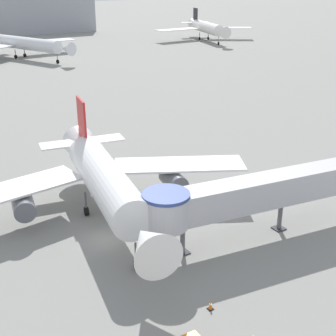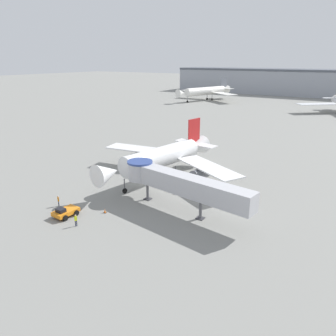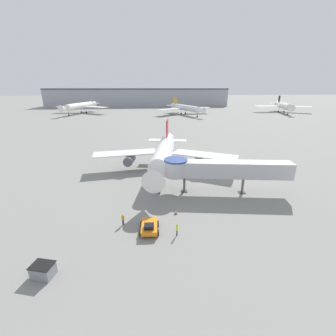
{
  "view_description": "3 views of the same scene",
  "coord_description": "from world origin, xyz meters",
  "px_view_note": "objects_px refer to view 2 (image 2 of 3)",
  "views": [
    {
      "loc": [
        -15.09,
        -35.47,
        23.05
      ],
      "look_at": [
        6.6,
        -0.67,
        6.06
      ],
      "focal_mm": 50.0,
      "sensor_mm": 36.0,
      "label": 1
    },
    {
      "loc": [
        34.21,
        -45.38,
        21.88
      ],
      "look_at": [
        6.92,
        -2.73,
        4.88
      ],
      "focal_mm": 35.0,
      "sensor_mm": 36.0,
      "label": 2
    },
    {
      "loc": [
        -1.35,
        -42.55,
        18.41
      ],
      "look_at": [
        2.46,
        -0.28,
        2.65
      ],
      "focal_mm": 24.0,
      "sensor_mm": 36.0,
      "label": 3
    }
  ],
  "objects_px": {
    "jet_bridge": "(176,182)",
    "traffic_cone_near_nose": "(105,211)",
    "background_jet_gray_tail": "(206,91)",
    "pushback_tug_orange": "(65,212)",
    "main_airplane": "(163,157)",
    "ground_crew_marshaller": "(58,200)",
    "ground_crew_wing_walker": "(76,220)",
    "traffic_cone_apron_front": "(68,212)"
  },
  "relations": [
    {
      "from": "jet_bridge",
      "to": "ground_crew_marshaller",
      "type": "xyz_separation_m",
      "value": [
        -16.05,
        -8.79,
        -3.53
      ]
    },
    {
      "from": "traffic_cone_apron_front",
      "to": "ground_crew_wing_walker",
      "type": "distance_m",
      "value": 4.17
    },
    {
      "from": "main_airplane",
      "to": "jet_bridge",
      "type": "height_order",
      "value": "main_airplane"
    },
    {
      "from": "ground_crew_wing_walker",
      "to": "background_jet_gray_tail",
      "type": "bearing_deg",
      "value": 41.5
    },
    {
      "from": "jet_bridge",
      "to": "ground_crew_wing_walker",
      "type": "height_order",
      "value": "jet_bridge"
    },
    {
      "from": "jet_bridge",
      "to": "traffic_cone_apron_front",
      "type": "height_order",
      "value": "jet_bridge"
    },
    {
      "from": "pushback_tug_orange",
      "to": "traffic_cone_near_nose",
      "type": "distance_m",
      "value": 5.65
    },
    {
      "from": "traffic_cone_near_nose",
      "to": "ground_crew_marshaller",
      "type": "height_order",
      "value": "ground_crew_marshaller"
    },
    {
      "from": "ground_crew_marshaller",
      "to": "pushback_tug_orange",
      "type": "bearing_deg",
      "value": 3.25
    },
    {
      "from": "background_jet_gray_tail",
      "to": "ground_crew_wing_walker",
      "type": "bearing_deg",
      "value": -52.72
    },
    {
      "from": "pushback_tug_orange",
      "to": "ground_crew_marshaller",
      "type": "xyz_separation_m",
      "value": [
        -3.63,
        1.81,
        0.27
      ]
    },
    {
      "from": "main_airplane",
      "to": "ground_crew_marshaller",
      "type": "height_order",
      "value": "main_airplane"
    },
    {
      "from": "main_airplane",
      "to": "pushback_tug_orange",
      "type": "relative_size",
      "value": 8.74
    },
    {
      "from": "pushback_tug_orange",
      "to": "background_jet_gray_tail",
      "type": "bearing_deg",
      "value": 110.56
    },
    {
      "from": "ground_crew_marshaller",
      "to": "ground_crew_wing_walker",
      "type": "distance_m",
      "value": 7.79
    },
    {
      "from": "jet_bridge",
      "to": "traffic_cone_near_nose",
      "type": "bearing_deg",
      "value": -133.63
    },
    {
      "from": "traffic_cone_near_nose",
      "to": "ground_crew_wing_walker",
      "type": "height_order",
      "value": "ground_crew_wing_walker"
    },
    {
      "from": "traffic_cone_apron_front",
      "to": "pushback_tug_orange",
      "type": "bearing_deg",
      "value": -75.95
    },
    {
      "from": "jet_bridge",
      "to": "pushback_tug_orange",
      "type": "xyz_separation_m",
      "value": [
        -12.42,
        -10.6,
        -3.8
      ]
    },
    {
      "from": "main_airplane",
      "to": "background_jet_gray_tail",
      "type": "distance_m",
      "value": 124.69
    },
    {
      "from": "traffic_cone_near_nose",
      "to": "ground_crew_marshaller",
      "type": "bearing_deg",
      "value": -164.44
    },
    {
      "from": "main_airplane",
      "to": "ground_crew_wing_walker",
      "type": "relative_size",
      "value": 18.62
    },
    {
      "from": "ground_crew_marshaller",
      "to": "background_jet_gray_tail",
      "type": "xyz_separation_m",
      "value": [
        -40.8,
        134.11,
        4.07
      ]
    },
    {
      "from": "pushback_tug_orange",
      "to": "ground_crew_marshaller",
      "type": "relative_size",
      "value": 2.13
    },
    {
      "from": "jet_bridge",
      "to": "background_jet_gray_tail",
      "type": "relative_size",
      "value": 0.59
    },
    {
      "from": "traffic_cone_near_nose",
      "to": "pushback_tug_orange",
      "type": "bearing_deg",
      "value": -135.6
    },
    {
      "from": "ground_crew_marshaller",
      "to": "ground_crew_wing_walker",
      "type": "bearing_deg",
      "value": 6.93
    },
    {
      "from": "traffic_cone_apron_front",
      "to": "ground_crew_wing_walker",
      "type": "height_order",
      "value": "ground_crew_wing_walker"
    },
    {
      "from": "pushback_tug_orange",
      "to": "ground_crew_wing_walker",
      "type": "height_order",
      "value": "ground_crew_wing_walker"
    },
    {
      "from": "background_jet_gray_tail",
      "to": "jet_bridge",
      "type": "bearing_deg",
      "value": -47.61
    },
    {
      "from": "main_airplane",
      "to": "traffic_cone_apron_front",
      "type": "relative_size",
      "value": 47.83
    },
    {
      "from": "main_airplane",
      "to": "background_jet_gray_tail",
      "type": "relative_size",
      "value": 0.86
    },
    {
      "from": "main_airplane",
      "to": "pushback_tug_orange",
      "type": "bearing_deg",
      "value": -89.33
    },
    {
      "from": "pushback_tug_orange",
      "to": "traffic_cone_apron_front",
      "type": "height_order",
      "value": "pushback_tug_orange"
    },
    {
      "from": "traffic_cone_near_nose",
      "to": "ground_crew_wing_walker",
      "type": "relative_size",
      "value": 0.41
    },
    {
      "from": "background_jet_gray_tail",
      "to": "ground_crew_marshaller",
      "type": "bearing_deg",
      "value": -55.09
    },
    {
      "from": "ground_crew_wing_walker",
      "to": "jet_bridge",
      "type": "bearing_deg",
      "value": -14.71
    },
    {
      "from": "main_airplane",
      "to": "traffic_cone_near_nose",
      "type": "bearing_deg",
      "value": -77.88
    },
    {
      "from": "traffic_cone_apron_front",
      "to": "traffic_cone_near_nose",
      "type": "height_order",
      "value": "traffic_cone_near_nose"
    },
    {
      "from": "pushback_tug_orange",
      "to": "background_jet_gray_tail",
      "type": "xyz_separation_m",
      "value": [
        -44.43,
        135.92,
        4.34
      ]
    },
    {
      "from": "jet_bridge",
      "to": "traffic_cone_near_nose",
      "type": "xyz_separation_m",
      "value": [
        -8.39,
        -6.65,
        -4.19
      ]
    },
    {
      "from": "pushback_tug_orange",
      "to": "ground_crew_wing_walker",
      "type": "xyz_separation_m",
      "value": [
        3.54,
        -1.21,
        0.27
      ]
    }
  ]
}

